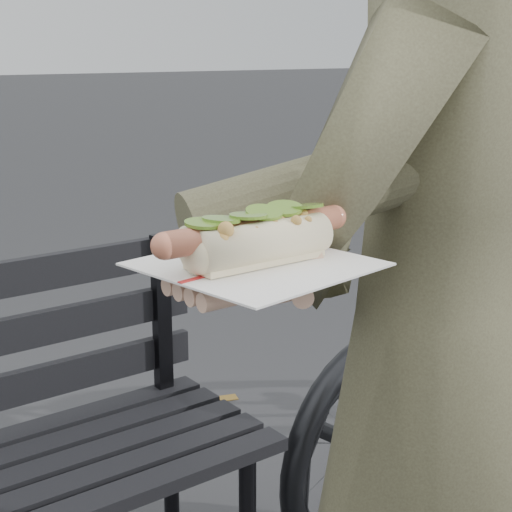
% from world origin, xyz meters
% --- Properties ---
extents(bicycle, '(1.93, 0.91, 0.98)m').
position_xyz_m(bicycle, '(1.63, 0.81, 0.49)').
color(bicycle, black).
rests_on(bicycle, ground).
extents(person, '(0.72, 0.55, 1.77)m').
position_xyz_m(person, '(0.52, 0.09, 0.88)').
color(person, '#47442F').
rests_on(person, ground).
extents(held_hotdog, '(0.62, 0.30, 0.20)m').
position_xyz_m(held_hotdog, '(0.32, 0.06, 1.16)').
color(held_hotdog, '#47442F').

